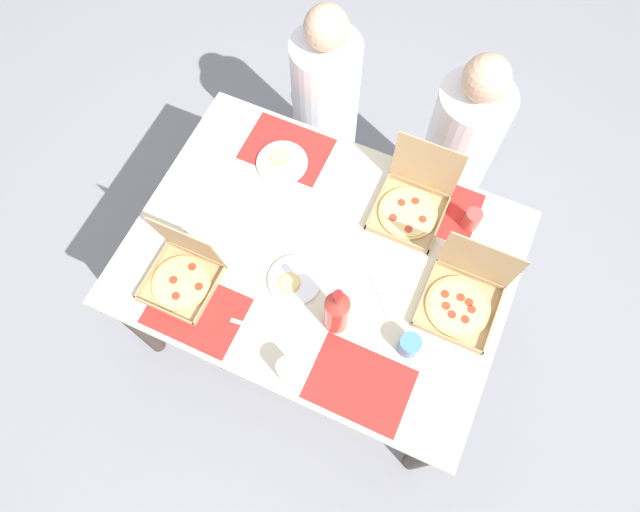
% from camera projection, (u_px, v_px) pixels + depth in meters
% --- Properties ---
extents(ground_plane, '(6.00, 6.00, 0.00)m').
position_uv_depth(ground_plane, '(320.00, 314.00, 2.90)').
color(ground_plane, gray).
extents(dining_table, '(1.49, 1.09, 0.78)m').
position_uv_depth(dining_table, '(320.00, 266.00, 2.28)').
color(dining_table, '#3F3328').
rests_on(dining_table, ground_plane).
extents(placemat_near_left, '(0.36, 0.26, 0.00)m').
position_uv_depth(placemat_near_left, '(196.00, 311.00, 2.10)').
color(placemat_near_left, red).
rests_on(placemat_near_left, dining_table).
extents(placemat_near_right, '(0.36, 0.26, 0.00)m').
position_uv_depth(placemat_near_right, '(360.00, 384.00, 1.99)').
color(placemat_near_right, red).
rests_on(placemat_near_right, dining_table).
extents(placemat_far_left, '(0.36, 0.26, 0.00)m').
position_uv_depth(placemat_far_left, '(287.00, 149.00, 2.38)').
color(placemat_far_left, red).
rests_on(placemat_far_left, dining_table).
extents(placemat_far_right, '(0.36, 0.26, 0.00)m').
position_uv_depth(placemat_far_right, '(434.00, 205.00, 2.28)').
color(placemat_far_right, red).
rests_on(placemat_far_right, dining_table).
extents(pizza_box_corner_right, '(0.28, 0.28, 0.31)m').
position_uv_depth(pizza_box_corner_right, '(463.00, 297.00, 2.07)').
color(pizza_box_corner_right, tan).
rests_on(pizza_box_corner_right, dining_table).
extents(pizza_box_center, '(0.26, 0.26, 0.29)m').
position_uv_depth(pizza_box_center, '(183.00, 274.00, 2.11)').
color(pizza_box_center, tan).
rests_on(pizza_box_center, dining_table).
extents(pizza_box_corner_left, '(0.27, 0.28, 0.31)m').
position_uv_depth(pizza_box_corner_left, '(412.00, 203.00, 2.23)').
color(pizza_box_corner_left, tan).
rests_on(pizza_box_corner_left, dining_table).
extents(plate_middle, '(0.22, 0.22, 0.03)m').
position_uv_depth(plate_middle, '(282.00, 162.00, 2.35)').
color(plate_middle, white).
rests_on(plate_middle, dining_table).
extents(plate_near_left, '(0.21, 0.21, 0.03)m').
position_uv_depth(plate_near_left, '(294.00, 280.00, 2.14)').
color(plate_near_left, white).
rests_on(plate_near_left, dining_table).
extents(soda_bottle, '(0.09, 0.09, 0.32)m').
position_uv_depth(soda_bottle, '(337.00, 312.00, 1.96)').
color(soda_bottle, '#B2382D').
rests_on(soda_bottle, dining_table).
extents(cup_clear_right, '(0.07, 0.07, 0.11)m').
position_uv_depth(cup_clear_right, '(287.00, 370.00, 1.96)').
color(cup_clear_right, silver).
rests_on(cup_clear_right, dining_table).
extents(cup_red, '(0.08, 0.08, 0.09)m').
position_uv_depth(cup_red, '(409.00, 345.00, 2.00)').
color(cup_red, teal).
rests_on(cup_red, dining_table).
extents(cup_clear_left, '(0.07, 0.07, 0.10)m').
position_uv_depth(cup_clear_left, '(472.00, 219.00, 2.20)').
color(cup_clear_left, '#BF4742').
rests_on(cup_clear_left, dining_table).
extents(fork_by_near_right, '(0.19, 0.04, 0.00)m').
position_uv_depth(fork_by_near_right, '(255.00, 327.00, 2.07)').
color(fork_by_near_right, '#B7B7BC').
rests_on(fork_by_near_right, dining_table).
extents(knife_by_far_right, '(0.18, 0.13, 0.00)m').
position_uv_depth(knife_by_far_right, '(339.00, 236.00, 2.22)').
color(knife_by_far_right, '#B7B7BC').
rests_on(knife_by_far_right, dining_table).
extents(fork_by_far_left, '(0.02, 0.19, 0.00)m').
position_uv_depth(fork_by_far_left, '(197.00, 212.00, 2.26)').
color(fork_by_far_left, '#B7B7BC').
rests_on(fork_by_far_left, dining_table).
extents(fork_by_near_left, '(0.14, 0.15, 0.00)m').
position_uv_depth(fork_by_near_left, '(380.00, 296.00, 2.12)').
color(fork_by_near_left, '#B7B7BC').
rests_on(fork_by_near_left, dining_table).
extents(diner_left_seat, '(0.32, 0.32, 1.18)m').
position_uv_depth(diner_left_seat, '(325.00, 114.00, 2.76)').
color(diner_left_seat, white).
rests_on(diner_left_seat, ground_plane).
extents(diner_right_seat, '(0.32, 0.32, 1.20)m').
position_uv_depth(diner_right_seat, '(454.00, 160.00, 2.64)').
color(diner_right_seat, white).
rests_on(diner_right_seat, ground_plane).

